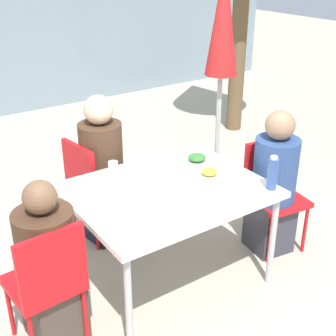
{
  "coord_description": "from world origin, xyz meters",
  "views": [
    {
      "loc": [
        -1.58,
        -2.31,
        2.24
      ],
      "look_at": [
        0.0,
        0.0,
        0.91
      ],
      "focal_mm": 50.0,
      "sensor_mm": 36.0,
      "label": 1
    }
  ],
  "objects_px": {
    "person_far": "(103,174)",
    "person_left": "(50,269)",
    "bottle": "(272,173)",
    "salad_bowl": "(143,221)",
    "chair_far": "(91,183)",
    "chair_left": "(48,279)",
    "person_right": "(273,187)",
    "drinking_cup": "(113,168)",
    "chair_right": "(272,186)",
    "closed_umbrella": "(222,36)"
  },
  "relations": [
    {
      "from": "bottle",
      "to": "drinking_cup",
      "type": "height_order",
      "value": "bottle"
    },
    {
      "from": "person_far",
      "to": "drinking_cup",
      "type": "distance_m",
      "value": 0.43
    },
    {
      "from": "chair_right",
      "to": "chair_left",
      "type": "bearing_deg",
      "value": 11.07
    },
    {
      "from": "person_far",
      "to": "bottle",
      "type": "xyz_separation_m",
      "value": [
        0.68,
        -1.16,
        0.28
      ]
    },
    {
      "from": "person_left",
      "to": "person_far",
      "type": "distance_m",
      "value": 1.14
    },
    {
      "from": "bottle",
      "to": "salad_bowl",
      "type": "distance_m",
      "value": 0.96
    },
    {
      "from": "chair_left",
      "to": "closed_umbrella",
      "type": "xyz_separation_m",
      "value": [
        2.01,
        0.9,
        1.04
      ]
    },
    {
      "from": "chair_left",
      "to": "chair_right",
      "type": "xyz_separation_m",
      "value": [
        1.89,
        0.08,
        0.0
      ]
    },
    {
      "from": "chair_left",
      "to": "person_left",
      "type": "height_order",
      "value": "person_left"
    },
    {
      "from": "chair_far",
      "to": "person_far",
      "type": "bearing_deg",
      "value": 58.03
    },
    {
      "from": "person_right",
      "to": "bottle",
      "type": "relative_size",
      "value": 4.91
    },
    {
      "from": "chair_right",
      "to": "person_left",
      "type": "bearing_deg",
      "value": 8.55
    },
    {
      "from": "chair_left",
      "to": "person_right",
      "type": "height_order",
      "value": "person_right"
    },
    {
      "from": "person_right",
      "to": "person_far",
      "type": "bearing_deg",
      "value": -33.08
    },
    {
      "from": "closed_umbrella",
      "to": "drinking_cup",
      "type": "height_order",
      "value": "closed_umbrella"
    },
    {
      "from": "person_right",
      "to": "drinking_cup",
      "type": "distance_m",
      "value": 1.24
    },
    {
      "from": "salad_bowl",
      "to": "person_right",
      "type": "bearing_deg",
      "value": 7.52
    },
    {
      "from": "person_far",
      "to": "salad_bowl",
      "type": "xyz_separation_m",
      "value": [
        -0.27,
        -1.06,
        0.2
      ]
    },
    {
      "from": "chair_far",
      "to": "drinking_cup",
      "type": "distance_m",
      "value": 0.5
    },
    {
      "from": "person_left",
      "to": "person_far",
      "type": "bearing_deg",
      "value": 42.57
    },
    {
      "from": "person_right",
      "to": "salad_bowl",
      "type": "height_order",
      "value": "person_right"
    },
    {
      "from": "chair_right",
      "to": "drinking_cup",
      "type": "bearing_deg",
      "value": -13.1
    },
    {
      "from": "person_left",
      "to": "salad_bowl",
      "type": "xyz_separation_m",
      "value": [
        0.51,
        -0.24,
        0.28
      ]
    },
    {
      "from": "closed_umbrella",
      "to": "drinking_cup",
      "type": "xyz_separation_m",
      "value": [
        -1.27,
        -0.36,
        -0.75
      ]
    },
    {
      "from": "bottle",
      "to": "drinking_cup",
      "type": "distance_m",
      "value": 1.11
    },
    {
      "from": "person_left",
      "to": "person_far",
      "type": "xyz_separation_m",
      "value": [
        0.78,
        0.83,
        0.08
      ]
    },
    {
      "from": "person_far",
      "to": "person_left",
      "type": "bearing_deg",
      "value": -51.94
    },
    {
      "from": "chair_right",
      "to": "bottle",
      "type": "relative_size",
      "value": 3.65
    },
    {
      "from": "closed_umbrella",
      "to": "bottle",
      "type": "distance_m",
      "value": 1.43
    },
    {
      "from": "chair_right",
      "to": "bottle",
      "type": "distance_m",
      "value": 0.63
    },
    {
      "from": "person_right",
      "to": "bottle",
      "type": "bearing_deg",
      "value": 47.72
    },
    {
      "from": "chair_left",
      "to": "salad_bowl",
      "type": "bearing_deg",
      "value": -19.81
    },
    {
      "from": "salad_bowl",
      "to": "chair_left",
      "type": "bearing_deg",
      "value": 164.23
    },
    {
      "from": "chair_far",
      "to": "salad_bowl",
      "type": "xyz_separation_m",
      "value": [
        -0.18,
        -1.1,
        0.27
      ]
    },
    {
      "from": "bottle",
      "to": "salad_bowl",
      "type": "relative_size",
      "value": 1.31
    },
    {
      "from": "person_right",
      "to": "salad_bowl",
      "type": "distance_m",
      "value": 1.31
    },
    {
      "from": "closed_umbrella",
      "to": "person_far",
      "type": "bearing_deg",
      "value": 179.57
    },
    {
      "from": "person_left",
      "to": "person_right",
      "type": "distance_m",
      "value": 1.79
    },
    {
      "from": "chair_right",
      "to": "salad_bowl",
      "type": "bearing_deg",
      "value": 18.69
    },
    {
      "from": "chair_left",
      "to": "chair_far",
      "type": "height_order",
      "value": "same"
    },
    {
      "from": "chair_far",
      "to": "chair_left",
      "type": "bearing_deg",
      "value": -46.49
    },
    {
      "from": "chair_left",
      "to": "bottle",
      "type": "distance_m",
      "value": 1.57
    },
    {
      "from": "bottle",
      "to": "salad_bowl",
      "type": "height_order",
      "value": "bottle"
    },
    {
      "from": "chair_far",
      "to": "bottle",
      "type": "relative_size",
      "value": 3.65
    },
    {
      "from": "chair_left",
      "to": "salad_bowl",
      "type": "xyz_separation_m",
      "value": [
        0.55,
        -0.16,
        0.27
      ]
    },
    {
      "from": "person_left",
      "to": "chair_far",
      "type": "bearing_deg",
      "value": 47.17
    },
    {
      "from": "chair_far",
      "to": "person_far",
      "type": "xyz_separation_m",
      "value": [
        0.09,
        -0.04,
        0.08
      ]
    },
    {
      "from": "person_right",
      "to": "drinking_cup",
      "type": "bearing_deg",
      "value": -17.3
    },
    {
      "from": "chair_right",
      "to": "salad_bowl",
      "type": "xyz_separation_m",
      "value": [
        -1.34,
        -0.24,
        0.27
      ]
    },
    {
      "from": "person_far",
      "to": "salad_bowl",
      "type": "distance_m",
      "value": 1.12
    }
  ]
}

